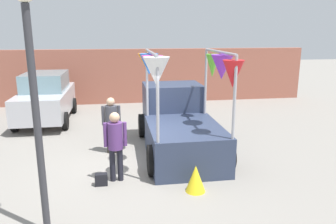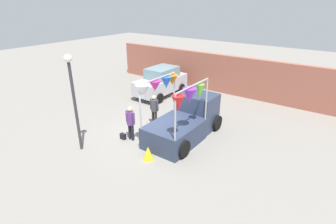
{
  "view_description": "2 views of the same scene",
  "coord_description": "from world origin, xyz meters",
  "views": [
    {
      "loc": [
        -0.41,
        -7.88,
        3.42
      ],
      "look_at": [
        0.86,
        0.23,
        1.39
      ],
      "focal_mm": 35.0,
      "sensor_mm": 36.0,
      "label": 1
    },
    {
      "loc": [
        7.2,
        -8.35,
        6.06
      ],
      "look_at": [
        1.0,
        0.18,
        1.48
      ],
      "focal_mm": 28.0,
      "sensor_mm": 36.0,
      "label": 2
    }
  ],
  "objects": [
    {
      "name": "handbag",
      "position": [
        -0.85,
        -0.87,
        0.14
      ],
      "size": [
        0.28,
        0.16,
        0.28
      ],
      "primitive_type": "cube",
      "color": "black",
      "rests_on": "ground"
    },
    {
      "name": "person_vendor",
      "position": [
        -0.61,
        1.2,
        0.98
      ],
      "size": [
        0.53,
        0.34,
        1.62
      ],
      "color": "#2D2823",
      "rests_on": "ground"
    },
    {
      "name": "folded_kite_bundle_sunflower",
      "position": [
        1.21,
        -1.48,
        0.3
      ],
      "size": [
        0.6,
        0.6,
        0.6
      ],
      "primitive_type": "cone",
      "rotation": [
        0.0,
        0.0,
        2.6
      ],
      "color": "yellow",
      "rests_on": "ground"
    },
    {
      "name": "person_customer",
      "position": [
        -0.5,
        -0.67,
        1.0
      ],
      "size": [
        0.53,
        0.34,
        1.65
      ],
      "color": "black",
      "rests_on": "ground"
    },
    {
      "name": "vendor_truck",
      "position": [
        1.3,
        1.19,
        0.92
      ],
      "size": [
        2.45,
        4.16,
        2.95
      ],
      "color": "#2D3851",
      "rests_on": "ground"
    },
    {
      "name": "ground_plane",
      "position": [
        0.0,
        0.0,
        0.0
      ],
      "size": [
        60.0,
        60.0,
        0.0
      ],
      "primitive_type": "plane",
      "color": "gray"
    },
    {
      "name": "parked_car",
      "position": [
        -3.14,
        5.08,
        0.94
      ],
      "size": [
        1.88,
        4.0,
        1.88
      ],
      "color": "#B7B7BC",
      "rests_on": "ground"
    },
    {
      "name": "brick_boundary_wall",
      "position": [
        0.0,
        8.07,
        1.3
      ],
      "size": [
        18.0,
        0.36,
        2.6
      ],
      "primitive_type": "cube",
      "color": "#9E5947",
      "rests_on": "ground"
    },
    {
      "name": "street_lamp",
      "position": [
        -1.7,
        -2.57,
        2.69
      ],
      "size": [
        0.32,
        0.32,
        4.14
      ],
      "color": "#333338",
      "rests_on": "ground"
    }
  ]
}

